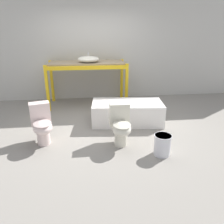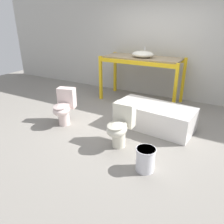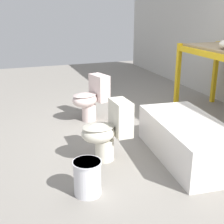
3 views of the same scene
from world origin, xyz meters
name	(u,v)px [view 1 (image 1 of 3)]	position (x,y,z in m)	size (l,w,h in m)	color
ground_plane	(99,123)	(0.00, 0.00, 0.00)	(12.00, 12.00, 0.00)	gray
warehouse_wall_rear	(93,42)	(0.00, 1.95, 1.60)	(10.80, 0.08, 3.20)	beige
shelving_rack	(87,68)	(-0.21, 1.32, 0.98)	(2.04, 0.88, 1.15)	yellow
sink_basin	(88,59)	(-0.17, 1.22, 1.23)	(0.55, 0.43, 0.24)	silver
bathtub_main	(127,111)	(0.62, -0.02, 0.27)	(1.58, 0.87, 0.47)	white
toilet_near	(121,125)	(0.33, -0.95, 0.38)	(0.35, 0.58, 0.72)	silver
toilet_far	(42,124)	(-1.05, -0.75, 0.38)	(0.48, 0.65, 0.72)	silver
bucket_white	(162,145)	(0.96, -1.39, 0.19)	(0.29, 0.29, 0.36)	silver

